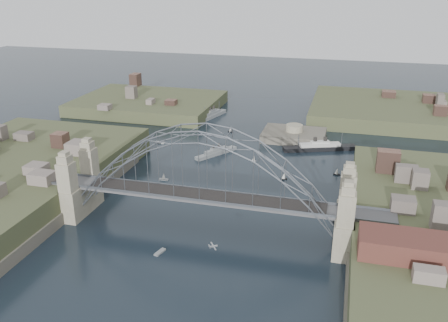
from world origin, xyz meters
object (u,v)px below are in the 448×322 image
ocean_liner (320,147)px  naval_cruiser_far (212,115)px  wharf_shed (417,248)px  fort_island (294,140)px  naval_cruiser_near (216,152)px  bridge (203,180)px

ocean_liner → naval_cruiser_far: bearing=148.2°
wharf_shed → naval_cruiser_far: bearing=123.4°
wharf_shed → fort_island: bearing=110.9°
wharf_shed → naval_cruiser_near: size_ratio=1.33×
naval_cruiser_near → ocean_liner: bearing=22.3°
naval_cruiser_near → naval_cruiser_far: 44.09m
naval_cruiser_near → naval_cruiser_far: (-13.72, 41.91, 0.20)m
naval_cruiser_far → ocean_liner: 54.29m
naval_cruiser_far → wharf_shed: bearing=-56.6°
wharf_shed → naval_cruiser_near: (-54.59, 61.55, -9.24)m
bridge → ocean_liner: 65.66m
wharf_shed → naval_cruiser_far: wharf_shed is taller
fort_island → wharf_shed: 90.48m
fort_island → naval_cruiser_far: size_ratio=1.20×
naval_cruiser_near → naval_cruiser_far: bearing=108.1°
naval_cruiser_far → ocean_liner: naval_cruiser_far is taller
wharf_shed → naval_cruiser_near: 82.78m
bridge → naval_cruiser_near: (-10.59, 47.55, -11.56)m
naval_cruiser_near → naval_cruiser_far: naval_cruiser_far is taller
bridge → wharf_shed: bearing=-17.7°
fort_island → wharf_shed: bearing=-69.1°
bridge → wharf_shed: size_ratio=4.20×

